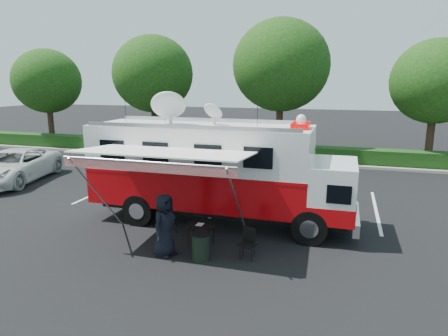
# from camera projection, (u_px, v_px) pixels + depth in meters

# --- Properties ---
(ground_plane) EXTENTS (120.00, 120.00, 0.00)m
(ground_plane) POSITION_uv_depth(u_px,v_px,m) (220.00, 222.00, 14.43)
(ground_plane) COLOR black
(ground_plane) RESTS_ON ground
(back_border) EXTENTS (60.00, 6.14, 8.87)m
(back_border) POSITION_uv_depth(u_px,v_px,m) (298.00, 81.00, 25.09)
(back_border) COLOR #9E998E
(back_border) RESTS_ON ground_plane
(stall_lines) EXTENTS (24.12, 5.50, 0.01)m
(stall_lines) POSITION_uv_depth(u_px,v_px,m) (230.00, 198.00, 17.38)
(stall_lines) COLOR silver
(stall_lines) RESTS_ON ground_plane
(command_truck) EXTENTS (9.33, 2.57, 4.48)m
(command_truck) POSITION_uv_depth(u_px,v_px,m) (218.00, 170.00, 14.04)
(command_truck) COLOR black
(command_truck) RESTS_ON ground_plane
(awning) EXTENTS (5.09, 2.63, 3.07)m
(awning) POSITION_uv_depth(u_px,v_px,m) (162.00, 155.00, 11.58)
(awning) COLOR white
(awning) RESTS_ON ground_plane
(white_suv) EXTENTS (3.85, 6.23, 1.61)m
(white_suv) POSITION_uv_depth(u_px,v_px,m) (15.00, 182.00, 20.19)
(white_suv) COLOR silver
(white_suv) RESTS_ON ground_plane
(person) EXTENTS (0.78, 1.02, 1.86)m
(person) POSITION_uv_depth(u_px,v_px,m) (166.00, 255.00, 11.70)
(person) COLOR black
(person) RESTS_ON ground_plane
(folding_table) EXTENTS (0.94, 0.81, 0.68)m
(folding_table) POSITION_uv_depth(u_px,v_px,m) (201.00, 227.00, 12.25)
(folding_table) COLOR black
(folding_table) RESTS_ON ground_plane
(folding_chair) EXTENTS (0.54, 0.58, 0.89)m
(folding_chair) POSITION_uv_depth(u_px,v_px,m) (248.00, 240.00, 11.47)
(folding_chair) COLOR black
(folding_chair) RESTS_ON ground_plane
(trash_bin) EXTENTS (0.54, 0.54, 0.81)m
(trash_bin) POSITION_uv_depth(u_px,v_px,m) (201.00, 246.00, 11.32)
(trash_bin) COLOR black
(trash_bin) RESTS_ON ground_plane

